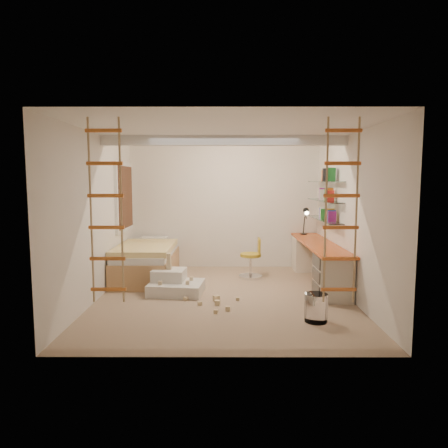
{
  "coord_description": "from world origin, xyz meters",
  "views": [
    {
      "loc": [
        0.02,
        -6.31,
        1.87
      ],
      "look_at": [
        0.0,
        0.3,
        1.15
      ],
      "focal_mm": 32.0,
      "sensor_mm": 36.0,
      "label": 1
    }
  ],
  "objects_px": {
    "desk": "(318,261)",
    "play_platform": "(174,284)",
    "swivel_chair": "(252,263)",
    "bed": "(147,261)"
  },
  "relations": [
    {
      "from": "desk",
      "to": "play_platform",
      "type": "height_order",
      "value": "desk"
    },
    {
      "from": "swivel_chair",
      "to": "bed",
      "type": "bearing_deg",
      "value": -179.52
    },
    {
      "from": "play_platform",
      "to": "bed",
      "type": "bearing_deg",
      "value": 122.1
    },
    {
      "from": "bed",
      "to": "play_platform",
      "type": "distance_m",
      "value": 1.24
    },
    {
      "from": "swivel_chair",
      "to": "play_platform",
      "type": "distance_m",
      "value": 1.73
    },
    {
      "from": "bed",
      "to": "swivel_chair",
      "type": "distance_m",
      "value": 2.01
    },
    {
      "from": "bed",
      "to": "swivel_chair",
      "type": "bearing_deg",
      "value": 0.48
    },
    {
      "from": "bed",
      "to": "play_platform",
      "type": "xyz_separation_m",
      "value": [
        0.65,
        -1.04,
        -0.18
      ]
    },
    {
      "from": "desk",
      "to": "bed",
      "type": "bearing_deg",
      "value": 173.51
    },
    {
      "from": "swivel_chair",
      "to": "play_platform",
      "type": "bearing_deg",
      "value": -142.28
    }
  ]
}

